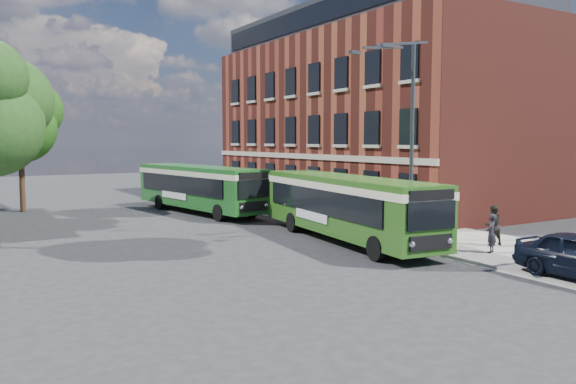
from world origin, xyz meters
TOP-DOWN VIEW (x-y plane):
  - ground at (0.00, 0.00)m, footprint 120.00×120.00m
  - pavement at (7.00, 8.00)m, footprint 6.00×48.00m
  - kerb_line at (3.95, 8.00)m, footprint 0.12×48.00m
  - brick_office at (14.00, 12.00)m, footprint 12.10×26.00m
  - street_lamp at (4.84, -2.00)m, footprint 2.96×2.38m
  - bus_stop_sign at (5.60, -4.20)m, footprint 0.35×0.08m
  - bus_front at (2.89, -0.14)m, footprint 3.90×12.63m
  - bus_rear at (0.94, 13.10)m, footprint 4.35×12.41m
  - pedestrian_a at (5.84, -6.00)m, footprint 0.69×0.60m
  - pedestrian_b at (7.24, -4.93)m, footprint 0.96×0.81m
  - tree_right at (-8.80, 19.42)m, footprint 5.43×5.17m

SIDE VIEW (x-z plane):
  - ground at x=0.00m, z-range 0.00..0.00m
  - kerb_line at x=3.95m, z-range 0.00..0.01m
  - pavement at x=7.00m, z-range 0.00..0.15m
  - pedestrian_a at x=5.84m, z-range 0.15..1.74m
  - pedestrian_b at x=7.24m, z-range 0.15..1.89m
  - bus_stop_sign at x=5.60m, z-range 0.25..2.77m
  - bus_rear at x=0.94m, z-range 0.32..3.34m
  - bus_front at x=2.89m, z-range 0.32..3.34m
  - street_lamp at x=4.84m, z-range 0.29..9.29m
  - tree_right at x=-8.80m, z-range 1.64..10.82m
  - brick_office at x=14.00m, z-range -0.13..14.07m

